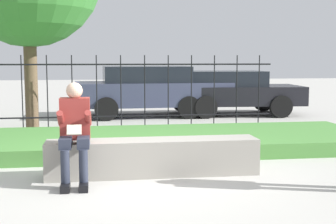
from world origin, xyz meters
name	(u,v)px	position (x,y,z in m)	size (l,w,h in m)	color
ground_plane	(135,175)	(0.00, 0.00, 0.00)	(60.00, 60.00, 0.00)	#B2AFA8
stone_bench	(153,159)	(0.25, 0.00, 0.22)	(2.90, 0.49, 0.50)	gray
person_seated_reader	(75,128)	(-0.78, -0.28, 0.72)	(0.42, 0.73, 1.29)	black
grass_berm	(127,142)	(0.00, 1.94, 0.12)	(8.81, 2.48, 0.25)	#4C893D
iron_fence	(121,92)	(0.00, 3.98, 0.87)	(6.81, 0.03, 1.68)	black
car_parked_right	(227,91)	(3.15, 6.67, 0.68)	(4.15, 2.04, 1.25)	black
car_parked_center	(151,89)	(0.95, 6.69, 0.74)	(4.31, 1.99, 1.39)	#383D56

